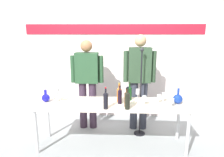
% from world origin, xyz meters
% --- Properties ---
extents(ground_plane, '(10.00, 10.00, 0.00)m').
position_xyz_m(ground_plane, '(0.00, 0.00, 0.00)').
color(ground_plane, '#949C9F').
extents(back_wall, '(5.19, 0.11, 3.00)m').
position_xyz_m(back_wall, '(0.00, 1.30, 1.50)').
color(back_wall, silver).
rests_on(back_wall, ground).
extents(display_table, '(2.36, 0.61, 0.73)m').
position_xyz_m(display_table, '(0.00, 0.00, 0.67)').
color(display_table, beige).
rests_on(display_table, ground).
extents(decanter_blue_left, '(0.13, 0.13, 0.19)m').
position_xyz_m(decanter_blue_left, '(-1.04, 0.01, 0.80)').
color(decanter_blue_left, '#1817BD').
rests_on(decanter_blue_left, display_table).
extents(decanter_blue_right, '(0.15, 0.15, 0.24)m').
position_xyz_m(decanter_blue_right, '(1.02, 0.01, 0.81)').
color(decanter_blue_right, navy).
rests_on(decanter_blue_right, display_table).
extents(presenter_left, '(0.60, 0.22, 1.67)m').
position_xyz_m(presenter_left, '(-0.48, 0.65, 0.96)').
color(presenter_left, '#372637').
rests_on(presenter_left, ground).
extents(presenter_right, '(0.59, 0.22, 1.77)m').
position_xyz_m(presenter_right, '(0.48, 0.65, 1.01)').
color(presenter_right, '#2C2F3B').
rests_on(presenter_right, ground).
extents(wine_bottle_0, '(0.07, 0.07, 0.29)m').
position_xyz_m(wine_bottle_0, '(0.28, 0.16, 0.86)').
color(wine_bottle_0, '#103A15').
rests_on(wine_bottle_0, display_table).
extents(wine_bottle_1, '(0.06, 0.06, 0.29)m').
position_xyz_m(wine_bottle_1, '(0.23, -0.15, 0.86)').
color(wine_bottle_1, '#4A2710').
rests_on(wine_bottle_1, display_table).
extents(wine_bottle_2, '(0.07, 0.07, 0.28)m').
position_xyz_m(wine_bottle_2, '(0.13, -0.02, 0.86)').
color(wine_bottle_2, black).
rests_on(wine_bottle_2, display_table).
extents(wine_bottle_3, '(0.07, 0.07, 0.32)m').
position_xyz_m(wine_bottle_3, '(-0.07, -0.25, 0.87)').
color(wine_bottle_3, black).
rests_on(wine_bottle_3, display_table).
extents(wine_bottle_4, '(0.07, 0.07, 0.33)m').
position_xyz_m(wine_bottle_4, '(0.24, -0.25, 0.87)').
color(wine_bottle_4, black).
rests_on(wine_bottle_4, display_table).
extents(wine_bottle_5, '(0.08, 0.08, 0.30)m').
position_xyz_m(wine_bottle_5, '(0.12, 0.09, 0.86)').
color(wine_bottle_5, '#CC611B').
rests_on(wine_bottle_5, display_table).
extents(wine_glass_left_0, '(0.06, 0.06, 0.14)m').
position_xyz_m(wine_glass_left_0, '(-0.89, 0.09, 0.84)').
color(wine_glass_left_0, white).
rests_on(wine_glass_left_0, display_table).
extents(wine_glass_left_1, '(0.06, 0.06, 0.17)m').
position_xyz_m(wine_glass_left_1, '(-0.91, -0.03, 0.85)').
color(wine_glass_left_1, white).
rests_on(wine_glass_left_1, display_table).
extents(wine_glass_left_2, '(0.06, 0.06, 0.15)m').
position_xyz_m(wine_glass_left_2, '(-0.81, 0.04, 0.84)').
color(wine_glass_left_2, white).
rests_on(wine_glass_left_2, display_table).
extents(wine_glass_left_3, '(0.06, 0.06, 0.16)m').
position_xyz_m(wine_glass_left_3, '(-0.92, 0.22, 0.85)').
color(wine_glass_left_3, white).
rests_on(wine_glass_left_3, display_table).
extents(wine_glass_right_0, '(0.06, 0.06, 0.16)m').
position_xyz_m(wine_glass_right_0, '(0.42, 0.24, 0.85)').
color(wine_glass_right_0, white).
rests_on(wine_glass_right_0, display_table).
extents(wine_glass_right_1, '(0.07, 0.07, 0.15)m').
position_xyz_m(wine_glass_right_1, '(0.49, -0.08, 0.84)').
color(wine_glass_right_1, white).
rests_on(wine_glass_right_1, display_table).
extents(wine_glass_right_2, '(0.06, 0.06, 0.14)m').
position_xyz_m(wine_glass_right_2, '(0.73, 0.03, 0.83)').
color(wine_glass_right_2, white).
rests_on(wine_glass_right_2, display_table).
extents(wine_glass_right_3, '(0.07, 0.07, 0.13)m').
position_xyz_m(wine_glass_right_3, '(0.89, -0.13, 0.83)').
color(wine_glass_right_3, white).
rests_on(wine_glass_right_3, display_table).
extents(wine_glass_right_4, '(0.06, 0.06, 0.15)m').
position_xyz_m(wine_glass_right_4, '(0.81, 0.08, 0.84)').
color(wine_glass_right_4, white).
rests_on(wine_glass_right_4, display_table).
extents(microphone_stand, '(0.20, 0.20, 1.55)m').
position_xyz_m(microphone_stand, '(0.49, 0.41, 0.52)').
color(microphone_stand, black).
rests_on(microphone_stand, ground).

